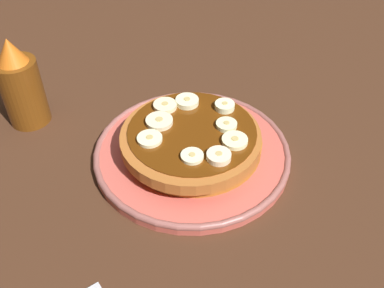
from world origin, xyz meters
TOP-DOWN VIEW (x-y plane):
  - ground_plane at (0.00, 0.00)cm, footprint 140.00×140.00cm
  - plate at (0.00, 0.00)cm, footprint 25.86×25.86cm
  - pancake_stack at (-0.32, -0.01)cm, footprint 18.01×19.01cm
  - banana_slice_0 at (2.72, 5.63)cm, footprint 2.66×2.66cm
  - banana_slice_1 at (3.94, 2.06)cm, footprint 2.70×2.70cm
  - banana_slice_2 at (-2.40, 5.09)cm, footprint 3.16×3.16cm
  - banana_slice_3 at (1.59, -4.74)cm, footprint 2.73×2.73cm
  - banana_slice_4 at (-4.33, -3.47)cm, footprint 3.14×3.14cm
  - banana_slice_5 at (-4.92, 3.31)cm, footprint 3.17×3.17cm
  - banana_slice_6 at (4.61, -3.89)cm, footprint 2.92×2.92cm
  - banana_slice_7 at (-4.44, -0.27)cm, footprint 3.51×3.51cm
  - banana_slice_8 at (5.69, -0.54)cm, footprint 3.21×3.21cm
  - syrup_bottle at (-24.90, -0.39)cm, footprint 5.78×5.78cm

SIDE VIEW (x-z plane):
  - ground_plane at x=0.00cm, z-range -3.00..0.00cm
  - plate at x=0.00cm, z-range 0.06..1.57cm
  - pancake_stack at x=-0.32cm, z-range 1.25..4.61cm
  - banana_slice_3 at x=1.59cm, z-range 4.43..5.12cm
  - banana_slice_4 at x=-4.33cm, z-range 4.43..5.13cm
  - banana_slice_8 at x=5.69cm, z-range 4.43..5.24cm
  - banana_slice_1 at x=3.94cm, z-range 4.43..5.24cm
  - banana_slice_7 at x=-4.44cm, z-range 4.43..5.26cm
  - banana_slice_5 at x=-4.92cm, z-range 4.43..5.28cm
  - banana_slice_2 at x=-2.40cm, z-range 4.43..5.39cm
  - banana_slice_6 at x=4.61cm, z-range 4.43..5.43cm
  - banana_slice_0 at x=2.72cm, z-range 4.43..5.50cm
  - syrup_bottle at x=-24.90cm, z-range -0.75..12.41cm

